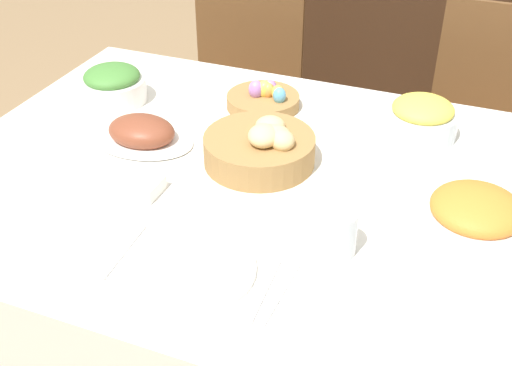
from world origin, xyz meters
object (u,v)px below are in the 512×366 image
Objects in this scene: pineapple_bowl at (422,118)px; drinking_cup at (337,232)px; chair_far_left at (238,98)px; green_salad_bowl at (113,85)px; sideboard at (389,49)px; knife at (265,290)px; chair_far_right at (485,142)px; carrot_bowl at (475,216)px; bread_basket at (261,147)px; ham_platter at (142,133)px; butter_dish at (133,184)px; dinner_plate at (192,269)px; egg_basket at (264,99)px; spoon at (280,294)px; fork at (124,251)px.

drinking_cup is (-0.07, -0.52, -0.00)m from pineapple_bowl.
drinking_cup is at bearing -60.01° from chair_far_left.
green_salad_bowl is (-0.10, -0.64, 0.32)m from chair_far_left.
pineapple_bowl is at bearing 7.79° from green_salad_bowl.
sideboard reaches higher than knife.
chair_far_left is at bearing -179.57° from chair_far_right.
drinking_cup is (-0.24, -0.16, 0.00)m from carrot_bowl.
sideboard is at bearing 106.02° from carrot_bowl.
bread_basket reaches higher than ham_platter.
chair_far_left reaches higher than butter_dish.
dinner_plate is (0.52, -0.56, -0.04)m from green_salad_bowl.
chair_far_left is 1.30m from carrot_bowl.
egg_basket is (-0.11, -1.30, 0.33)m from sideboard.
egg_basket is at bearing 123.88° from drinking_cup.
bread_basket is 0.31m from ham_platter.
bread_basket is at bearing 3.10° from ham_platter.
drinking_cup is 0.76× the size of butter_dish.
carrot_bowl is at bearing 33.14° from dinner_plate.
green_salad_bowl is at bearing 143.63° from spoon.
chair_far_right is 0.99m from bread_basket.
knife is 0.03m from spoon.
butter_dish reaches higher than dinner_plate.
egg_basket is 1.10× the size of pineapple_bowl.
pineapple_bowl is at bearing 65.18° from dinner_plate.
sideboard is at bearing 84.99° from egg_basket.
carrot_bowl is at bearing -10.76° from bread_basket.
spoon is 0.46m from butter_dish.
egg_basket is 0.63m from drinking_cup.
carrot_bowl is at bearing -5.45° from ham_platter.
ham_platter is 1.48× the size of pineapple_bowl.
bread_basket is 0.99× the size of ham_platter.
chair_far_right is at bearing -1.94° from chair_far_left.
spoon is at bearing -65.71° from chair_far_left.
fork is at bearing -117.13° from chair_far_right.
ham_platter is 2.78× the size of drinking_cup.
green_salad_bowl reaches higher than carrot_bowl.
chair_far_right is at bearing 41.66° from egg_basket.
sideboard is 1.83m from butter_dish.
chair_far_left is 1.37m from spoon.
bread_basket is at bearing 69.46° from fork.
chair_far_right is 3.49× the size of ham_platter.
egg_basket reaches higher than knife.
egg_basket is 0.43m from pineapple_bowl.
butter_dish is at bearing -52.95° from green_salad_bowl.
drinking_cup is 0.48m from butter_dish.
carrot_bowl reaches higher than fork.
pineapple_bowl is 1.07× the size of fork.
dinner_plate is at bearing -39.04° from butter_dish.
egg_basket is at bearing 15.96° from green_salad_bowl.
chair_far_right is 9.70× the size of drinking_cup.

